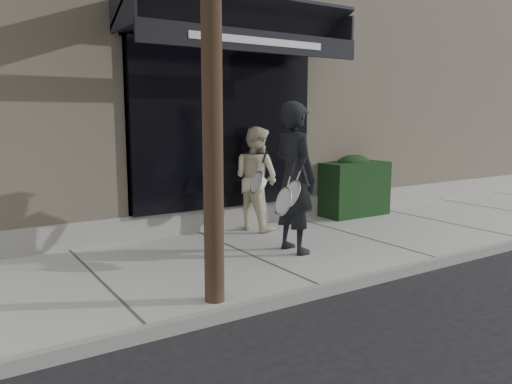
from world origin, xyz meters
TOP-DOWN VIEW (x-y plane):
  - ground at (0.00, 0.00)m, footprint 80.00×80.00m
  - sidewalk at (0.00, 0.00)m, footprint 20.00×3.00m
  - curb at (0.00, -1.55)m, footprint 20.00×0.10m
  - building_facade at (-0.01, 4.96)m, footprint 14.30×8.04m
  - hedge at (1.10, 1.25)m, footprint 1.30×0.70m
  - pedestrian_front at (-1.40, -0.24)m, footprint 0.82×0.93m
  - pedestrian_back at (-1.10, 1.20)m, footprint 0.83×0.99m

SIDE VIEW (x-z plane):
  - ground at x=0.00m, z-range 0.00..0.00m
  - sidewalk at x=0.00m, z-range 0.00..0.12m
  - curb at x=0.00m, z-range 0.00..0.14m
  - hedge at x=1.10m, z-range 0.09..1.23m
  - pedestrian_back at x=-1.10m, z-range 0.12..1.80m
  - pedestrian_front at x=-1.40m, z-range 0.12..2.17m
  - building_facade at x=-0.01m, z-range -0.08..5.56m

